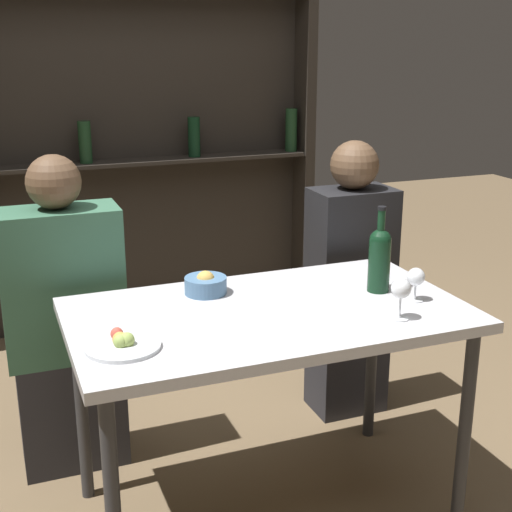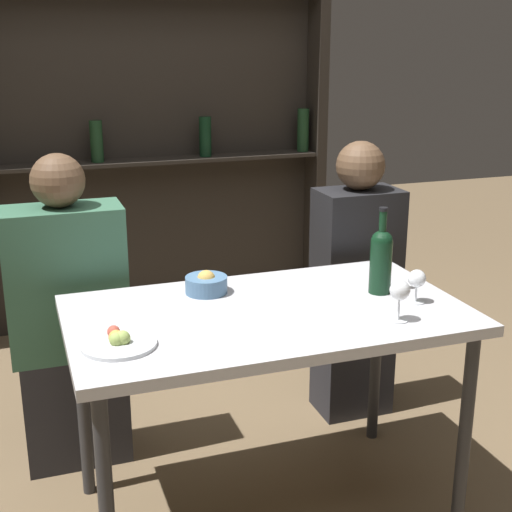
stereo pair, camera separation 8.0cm
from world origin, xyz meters
name	(u,v)px [view 1 (the left image)]	position (x,y,z in m)	size (l,w,h in m)	color
ground_plane	(267,508)	(0.00, 0.00, 0.00)	(10.00, 10.00, 0.00)	brown
dining_table	(268,330)	(0.00, 0.00, 0.68)	(1.28, 0.73, 0.75)	silver
wine_rack_wall	(139,143)	(0.00, 1.88, 1.04)	(1.99, 0.21, 2.06)	#28231E
wine_bottle	(380,257)	(0.42, 0.03, 0.88)	(0.08, 0.08, 0.30)	black
wine_glass_0	(401,290)	(0.35, -0.22, 0.85)	(0.06, 0.06, 0.13)	silver
wine_glass_1	(416,278)	(0.49, -0.10, 0.83)	(0.06, 0.06, 0.11)	silver
food_plate_0	(122,344)	(-0.50, -0.13, 0.76)	(0.22, 0.22, 0.05)	silver
snack_bowl	(206,284)	(-0.14, 0.22, 0.78)	(0.14, 0.14, 0.08)	#4C7299
seated_person_left	(66,327)	(-0.59, 0.55, 0.56)	(0.43, 0.22, 1.21)	#26262B
seated_person_right	(350,287)	(0.60, 0.55, 0.57)	(0.34, 0.22, 1.20)	#26262B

